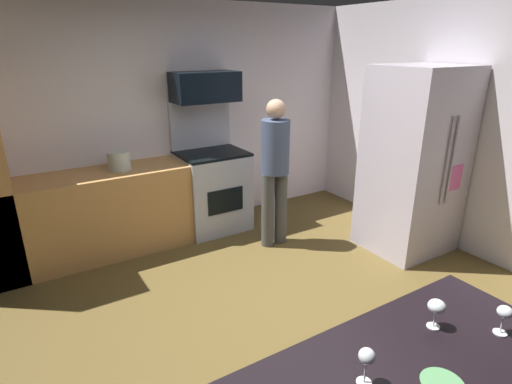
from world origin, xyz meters
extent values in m
cube|color=brown|center=(0.00, 0.00, -0.01)|extent=(5.20, 4.80, 0.02)
cube|color=silver|center=(0.00, 2.34, 1.30)|extent=(5.20, 0.12, 2.60)
cube|color=silver|center=(2.54, 0.00, 1.30)|extent=(0.12, 4.80, 2.60)
cube|color=tan|center=(-0.90, 1.98, 0.45)|extent=(2.40, 0.60, 0.90)
cube|color=#B2B6C5|center=(0.43, 1.96, 0.46)|extent=(0.76, 0.64, 0.92)
cube|color=black|center=(0.43, 1.96, 0.94)|extent=(0.76, 0.64, 0.03)
cube|color=#B2B6C5|center=(0.43, 2.25, 1.23)|extent=(0.76, 0.06, 0.56)
cube|color=black|center=(0.43, 1.63, 0.45)|extent=(0.44, 0.01, 0.28)
cube|color=black|center=(0.43, 2.06, 1.68)|extent=(0.74, 0.38, 0.33)
cube|color=#BDB3C3|center=(2.03, 0.41, 0.97)|extent=(0.87, 0.77, 1.94)
cylinder|color=#BDB3C3|center=(1.99, 0.01, 1.07)|extent=(0.02, 0.02, 0.87)
cylinder|color=#BDB3C3|center=(2.07, 0.01, 1.07)|extent=(0.02, 0.02, 0.87)
cube|color=#E15C9F|center=(2.19, 0.02, 0.87)|extent=(0.20, 0.01, 0.26)
cylinder|color=#494949|center=(0.73, 1.21, 0.42)|extent=(0.14, 0.14, 0.84)
cylinder|color=#494949|center=(0.90, 1.21, 0.42)|extent=(0.14, 0.14, 0.84)
cylinder|color=#435170|center=(0.82, 1.21, 1.12)|extent=(0.30, 0.30, 0.57)
sphere|color=tan|center=(0.82, 1.21, 1.51)|extent=(0.20, 0.20, 0.20)
cylinder|color=silver|center=(-0.54, -1.41, 0.90)|extent=(0.06, 0.06, 0.01)
cylinder|color=silver|center=(-0.54, -1.41, 0.95)|extent=(0.01, 0.01, 0.09)
ellipsoid|color=silver|center=(-0.54, -1.41, 1.03)|extent=(0.07, 0.07, 0.06)
cylinder|color=silver|center=(0.19, -1.53, 0.90)|extent=(0.06, 0.06, 0.01)
cylinder|color=silver|center=(0.19, -1.53, 0.95)|extent=(0.01, 0.01, 0.08)
ellipsoid|color=silver|center=(0.19, -1.53, 1.02)|extent=(0.07, 0.07, 0.06)
cylinder|color=silver|center=(-0.03, -1.34, 0.90)|extent=(0.06, 0.06, 0.01)
cylinder|color=silver|center=(-0.03, -1.34, 0.94)|extent=(0.01, 0.01, 0.07)
ellipsoid|color=silver|center=(-0.03, -1.34, 1.01)|extent=(0.08, 0.08, 0.06)
cylinder|color=#B9C3BA|center=(-0.61, 1.98, 1.00)|extent=(0.23, 0.23, 0.19)
camera|label=1|loc=(-1.55, -2.25, 2.14)|focal=28.79mm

